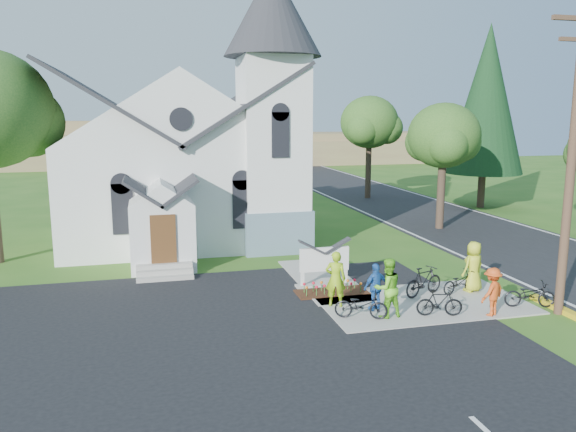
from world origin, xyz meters
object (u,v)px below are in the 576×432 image
object	(u,v)px
church_sign	(324,260)
bike_2	(460,282)
bike_4	(530,294)
bike_3	(424,281)
cyclist_4	(473,267)
cyclist_0	(336,279)
cyclist_1	(387,288)
cyclist_2	(376,287)
utility_pole	(575,147)
cyclist_3	(492,292)
bike_1	(439,303)
bike_0	(361,305)

from	to	relation	value
church_sign	bike_2	world-z (taller)	church_sign
bike_4	church_sign	bearing A→B (deg)	71.99
bike_3	cyclist_4	xyz separation A→B (m)	(1.98, 0.05, 0.39)
cyclist_4	cyclist_0	bearing A→B (deg)	-13.70
cyclist_1	cyclist_2	size ratio (longest dim) A/B	1.21
utility_pole	cyclist_0	distance (m)	8.54
cyclist_3	utility_pole	bearing A→B (deg)	148.30
bike_1	bike_0	bearing A→B (deg)	95.82
utility_pole	cyclist_4	xyz separation A→B (m)	(-1.55, 2.66, -4.43)
bike_0	cyclist_3	xyz separation A→B (m)	(4.17, -0.74, 0.35)
utility_pole	cyclist_1	distance (m)	7.24
bike_3	cyclist_4	distance (m)	2.02
bike_4	cyclist_1	bearing A→B (deg)	102.73
church_sign	bike_3	size ratio (longest dim) A/B	1.24
utility_pole	cyclist_0	bearing A→B (deg)	161.22
cyclist_0	bike_3	xyz separation A→B (m)	(3.39, 0.26, -0.41)
church_sign	cyclist_4	size ratio (longest dim) A/B	1.19
church_sign	cyclist_4	world-z (taller)	cyclist_4
cyclist_0	bike_4	xyz separation A→B (m)	(6.26, -1.69, -0.51)
church_sign	cyclist_1	bearing A→B (deg)	-76.45
church_sign	cyclist_4	bearing A→B (deg)	-22.14
bike_3	bike_4	xyz separation A→B (m)	(2.87, -1.95, -0.09)
cyclist_0	bike_0	distance (m)	1.46
cyclist_3	bike_4	distance (m)	1.76
bike_1	cyclist_2	xyz separation A→B (m)	(-1.75, 1.03, 0.35)
cyclist_4	bike_4	world-z (taller)	cyclist_4
cyclist_2	bike_4	distance (m)	5.21
cyclist_0	bike_4	world-z (taller)	cyclist_0
cyclist_2	bike_3	xyz separation A→B (m)	(2.23, 0.94, -0.26)
bike_0	cyclist_2	distance (m)	1.04
utility_pole	bike_2	xyz separation A→B (m)	(-2.13, 2.58, -4.95)
cyclist_4	utility_pole	bearing A→B (deg)	103.27
cyclist_2	bike_0	bearing A→B (deg)	25.35
utility_pole	cyclist_2	distance (m)	7.54
bike_4	bike_2	bearing A→B (deg)	53.64
utility_pole	cyclist_3	xyz separation A→B (m)	(-2.35, 0.30, -4.57)
cyclist_2	bike_4	size ratio (longest dim) A/B	0.94
bike_1	cyclist_3	size ratio (longest dim) A/B	0.94
church_sign	cyclist_2	bearing A→B (deg)	-75.16
cyclist_1	bike_3	xyz separation A→B (m)	(2.14, 1.63, -0.42)
cyclist_1	bike_3	world-z (taller)	cyclist_1
cyclist_4	bike_4	bearing A→B (deg)	96.99
church_sign	bike_2	size ratio (longest dim) A/B	1.43
church_sign	bike_0	world-z (taller)	church_sign
bike_2	cyclist_3	xyz separation A→B (m)	(-0.23, -2.28, 0.38)
church_sign	bike_4	size ratio (longest dim) A/B	1.31
cyclist_1	cyclist_3	size ratio (longest dim) A/B	1.22
bike_0	bike_3	world-z (taller)	bike_3
church_sign	bike_1	xyz separation A→B (m)	(2.55, -4.06, -0.54)
bike_0	bike_2	bearing A→B (deg)	-48.39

